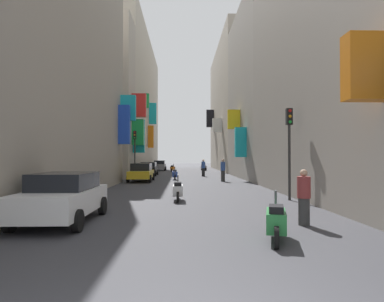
{
  "coord_description": "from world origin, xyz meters",
  "views": [
    {
      "loc": [
        -0.28,
        -2.92,
        1.96
      ],
      "look_at": [
        0.5,
        25.06,
        2.46
      ],
      "focal_mm": 31.2,
      "sensor_mm": 36.0,
      "label": 1
    }
  ],
  "objects": [
    {
      "name": "building_right_mid_a",
      "position": [
        7.99,
        28.72,
        8.07
      ],
      "size": [
        7.13,
        13.8,
        16.14
      ],
      "color": "gray",
      "rests_on": "ground"
    },
    {
      "name": "ground_plane",
      "position": [
        0.0,
        30.0,
        0.0
      ],
      "size": [
        140.0,
        140.0,
        0.0
      ],
      "primitive_type": "plane",
      "color": "#38383D"
    },
    {
      "name": "parked_car_black",
      "position": [
        -3.9,
        32.48,
        0.75
      ],
      "size": [
        1.85,
        4.18,
        1.41
      ],
      "color": "black",
      "rests_on": "ground"
    },
    {
      "name": "building_left_near",
      "position": [
        -7.99,
        11.64,
        8.68
      ],
      "size": [
        7.13,
        23.27,
        17.36
      ],
      "color": "#9E9384",
      "rests_on": "ground"
    },
    {
      "name": "parked_car_grey",
      "position": [
        -3.66,
        45.81,
        0.76
      ],
      "size": [
        1.85,
        4.22,
        1.45
      ],
      "color": "slate",
      "rests_on": "ground"
    },
    {
      "name": "pedestrian_near_right",
      "position": [
        3.2,
        6.59,
        0.8
      ],
      "size": [
        0.38,
        0.38,
        1.6
      ],
      "color": "#373737",
      "rests_on": "ground"
    },
    {
      "name": "building_right_mid_b",
      "position": [
        8.0,
        47.81,
        9.38
      ],
      "size": [
        7.28,
        24.38,
        18.76
      ],
      "color": "#9E9384",
      "rests_on": "ground"
    },
    {
      "name": "scooter_blue",
      "position": [
        -0.97,
        25.95,
        0.46
      ],
      "size": [
        0.5,
        1.88,
        1.13
      ],
      "color": "#2D4CAD",
      "rests_on": "ground"
    },
    {
      "name": "building_left_mid_b",
      "position": [
        -7.96,
        28.16,
        7.46
      ],
      "size": [
        7.31,
        4.11,
        14.97
      ],
      "color": "#B2A899",
      "rests_on": "ground"
    },
    {
      "name": "pedestrian_crossing",
      "position": [
        1.8,
        30.77,
        0.86
      ],
      "size": [
        0.4,
        0.4,
        1.72
      ],
      "color": "black",
      "rests_on": "ground"
    },
    {
      "name": "scooter_orange",
      "position": [
        -1.63,
        41.26,
        0.46
      ],
      "size": [
        0.62,
        1.75,
        1.13
      ],
      "color": "orange",
      "rests_on": "ground"
    },
    {
      "name": "building_left_mid_c",
      "position": [
        -8.0,
        45.1,
        9.39
      ],
      "size": [
        7.02,
        29.78,
        18.78
      ],
      "color": "#BCB29E",
      "rests_on": "ground"
    },
    {
      "name": "pedestrian_near_left",
      "position": [
        2.94,
        23.67,
        0.9
      ],
      "size": [
        0.45,
        0.45,
        1.8
      ],
      "color": "#313131",
      "rests_on": "ground"
    },
    {
      "name": "traffic_light_near_corner",
      "position": [
        4.56,
        12.07,
        2.85
      ],
      "size": [
        0.26,
        0.34,
        4.17
      ],
      "color": "#2D2D2D",
      "rests_on": "ground"
    },
    {
      "name": "parked_car_white",
      "position": [
        -3.88,
        7.25,
        0.78
      ],
      "size": [
        1.92,
        4.08,
        1.48
      ],
      "color": "white",
      "rests_on": "ground"
    },
    {
      "name": "traffic_light_far_corner",
      "position": [
        -4.57,
        26.97,
        2.92
      ],
      "size": [
        0.26,
        0.34,
        4.29
      ],
      "color": "#2D2D2D",
      "rests_on": "ground"
    },
    {
      "name": "scooter_white",
      "position": [
        -0.5,
        12.05,
        0.46
      ],
      "size": [
        0.45,
        1.99,
        1.13
      ],
      "color": "silver",
      "rests_on": "ground"
    },
    {
      "name": "scooter_silver",
      "position": [
        2.74,
        45.08,
        0.46
      ],
      "size": [
        0.8,
        1.88,
        1.13
      ],
      "color": "#ADADB2",
      "rests_on": "ground"
    },
    {
      "name": "scooter_green",
      "position": [
        1.91,
        4.87,
        0.46
      ],
      "size": [
        0.74,
        1.95,
        1.13
      ],
      "color": "#287F3D",
      "rests_on": "ground"
    },
    {
      "name": "building_right_near",
      "position": [
        8.0,
        10.91,
        6.81
      ],
      "size": [
        7.15,
        21.82,
        13.62
      ],
      "color": "gray",
      "rests_on": "ground"
    },
    {
      "name": "parked_car_yellow",
      "position": [
        -3.61,
        23.97,
        0.76
      ],
      "size": [
        1.86,
        4.16,
        1.45
      ],
      "color": "gold",
      "rests_on": "ground"
    }
  ]
}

